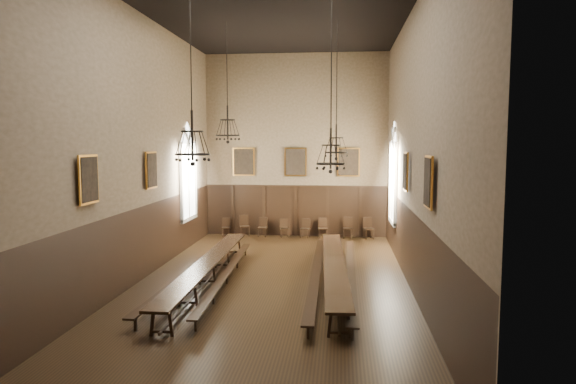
% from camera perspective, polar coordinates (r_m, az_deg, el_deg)
% --- Properties ---
extents(floor, '(9.00, 18.00, 0.02)m').
position_cam_1_polar(floor, '(17.16, -1.83, -10.29)').
color(floor, black).
rests_on(floor, ground).
extents(ceiling, '(9.00, 18.00, 0.02)m').
position_cam_1_polar(ceiling, '(17.06, -1.93, 20.27)').
color(ceiling, black).
rests_on(ceiling, ground).
extents(wall_back, '(9.00, 0.02, 9.00)m').
position_cam_1_polar(wall_back, '(25.46, 0.87, 5.17)').
color(wall_back, '#7F674E').
rests_on(wall_back, ground).
extents(wall_front, '(9.00, 0.02, 9.00)m').
position_cam_1_polar(wall_front, '(7.68, -11.02, 4.13)').
color(wall_front, '#7F674E').
rests_on(wall_front, ground).
extents(wall_left, '(0.02, 18.00, 9.00)m').
position_cam_1_polar(wall_left, '(17.69, -16.57, 4.76)').
color(wall_left, '#7F674E').
rests_on(wall_left, ground).
extents(wall_right, '(0.02, 18.00, 9.00)m').
position_cam_1_polar(wall_right, '(16.51, 13.88, 4.79)').
color(wall_right, '#7F674E').
rests_on(wall_right, ground).
extents(wainscot_panelling, '(9.00, 18.00, 2.50)m').
position_cam_1_polar(wainscot_panelling, '(16.86, -1.84, -6.17)').
color(wainscot_panelling, black).
rests_on(wainscot_panelling, floor).
extents(table_left, '(0.83, 10.06, 0.78)m').
position_cam_1_polar(table_left, '(17.25, -8.93, -8.89)').
color(table_left, black).
rests_on(table_left, floor).
extents(table_right, '(1.10, 10.09, 0.79)m').
position_cam_1_polar(table_right, '(17.05, 5.17, -9.01)').
color(table_right, black).
rests_on(table_right, floor).
extents(bench_left_outer, '(0.63, 10.07, 0.45)m').
position_cam_1_polar(bench_left_outer, '(17.78, -10.37, -8.82)').
color(bench_left_outer, black).
rests_on(bench_left_outer, floor).
extents(bench_left_inner, '(0.66, 9.32, 0.42)m').
position_cam_1_polar(bench_left_inner, '(17.30, -6.82, -9.24)').
color(bench_left_inner, black).
rests_on(bench_left_inner, floor).
extents(bench_right_inner, '(0.40, 10.36, 0.47)m').
position_cam_1_polar(bench_right_inner, '(17.18, 3.15, -9.22)').
color(bench_right_inner, black).
rests_on(bench_right_inner, floor).
extents(bench_right_outer, '(0.40, 10.29, 0.46)m').
position_cam_1_polar(bench_right_outer, '(17.14, 6.97, -9.29)').
color(bench_right_outer, black).
rests_on(bench_right_outer, floor).
extents(chair_0, '(0.46, 0.46, 0.90)m').
position_cam_1_polar(chair_0, '(25.85, -6.89, -4.29)').
color(chair_0, black).
rests_on(chair_0, floor).
extents(chair_1, '(0.58, 0.58, 1.03)m').
position_cam_1_polar(chair_1, '(25.78, -4.84, -4.20)').
color(chair_1, black).
rests_on(chair_1, floor).
extents(chair_2, '(0.45, 0.45, 0.94)m').
position_cam_1_polar(chair_2, '(25.60, -2.83, -4.32)').
color(chair_2, black).
rests_on(chair_2, floor).
extents(chair_3, '(0.48, 0.48, 0.89)m').
position_cam_1_polar(chair_3, '(25.37, -0.40, -4.44)').
color(chair_3, black).
rests_on(chair_3, floor).
extents(chair_4, '(0.48, 0.48, 0.92)m').
position_cam_1_polar(chair_4, '(25.30, 1.91, -4.45)').
color(chair_4, black).
rests_on(chair_4, floor).
extents(chair_5, '(0.50, 0.50, 0.97)m').
position_cam_1_polar(chair_5, '(25.28, 3.91, -4.43)').
color(chair_5, black).
rests_on(chair_5, floor).
extents(chair_6, '(0.46, 0.46, 1.02)m').
position_cam_1_polar(chair_6, '(25.25, 6.67, -4.43)').
color(chair_6, black).
rests_on(chair_6, floor).
extents(chair_7, '(0.58, 0.58, 1.04)m').
position_cam_1_polar(chair_7, '(25.24, 8.94, -4.46)').
color(chair_7, black).
rests_on(chair_7, floor).
extents(chandelier_back_left, '(0.88, 0.88, 4.24)m').
position_cam_1_polar(chandelier_back_left, '(19.12, -6.72, 7.08)').
color(chandelier_back_left, black).
rests_on(chandelier_back_left, ceiling).
extents(chandelier_back_right, '(0.83, 0.83, 4.85)m').
position_cam_1_polar(chandelier_back_right, '(18.84, 5.38, 5.40)').
color(chandelier_back_right, black).
rests_on(chandelier_back_right, ceiling).
extents(chandelier_front_left, '(0.95, 0.95, 4.82)m').
position_cam_1_polar(chandelier_front_left, '(14.02, -10.58, 5.33)').
color(chandelier_front_left, black).
rests_on(chandelier_front_left, ceiling).
extents(chandelier_front_right, '(0.76, 0.76, 5.03)m').
position_cam_1_polar(chandelier_front_right, '(13.64, 4.77, 4.76)').
color(chandelier_front_right, black).
rests_on(chandelier_front_right, ceiling).
extents(portrait_back_0, '(1.10, 0.12, 1.40)m').
position_cam_1_polar(portrait_back_0, '(25.71, -4.95, 3.37)').
color(portrait_back_0, '#C6842F').
rests_on(portrait_back_0, wall_back).
extents(portrait_back_1, '(1.10, 0.12, 1.40)m').
position_cam_1_polar(portrait_back_1, '(25.35, 0.84, 3.36)').
color(portrait_back_1, '#C6842F').
rests_on(portrait_back_1, wall_back).
extents(portrait_back_2, '(1.10, 0.12, 1.40)m').
position_cam_1_polar(portrait_back_2, '(25.25, 6.74, 3.31)').
color(portrait_back_2, '#C6842F').
rests_on(portrait_back_2, wall_back).
extents(portrait_left_0, '(0.12, 1.00, 1.30)m').
position_cam_1_polar(portrait_left_0, '(18.59, -14.95, 2.37)').
color(portrait_left_0, '#C6842F').
rests_on(portrait_left_0, wall_left).
extents(portrait_left_1, '(0.12, 1.00, 1.30)m').
position_cam_1_polar(portrait_left_1, '(14.49, -21.28, 1.32)').
color(portrait_left_1, '#C6842F').
rests_on(portrait_left_1, wall_left).
extents(portrait_right_0, '(0.12, 1.00, 1.30)m').
position_cam_1_polar(portrait_right_0, '(17.51, 12.95, 2.23)').
color(portrait_right_0, '#C6842F').
rests_on(portrait_right_0, wall_right).
extents(portrait_right_1, '(0.12, 1.00, 1.30)m').
position_cam_1_polar(portrait_right_1, '(13.07, 15.35, 1.08)').
color(portrait_right_1, '#C6842F').
rests_on(portrait_right_1, wall_right).
extents(window_right, '(0.20, 2.20, 4.60)m').
position_cam_1_polar(window_right, '(22.00, 11.63, 2.13)').
color(window_right, white).
rests_on(window_right, wall_right).
extents(window_left, '(0.20, 2.20, 4.60)m').
position_cam_1_polar(window_left, '(22.88, -11.05, 2.26)').
color(window_left, white).
rests_on(window_left, wall_left).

